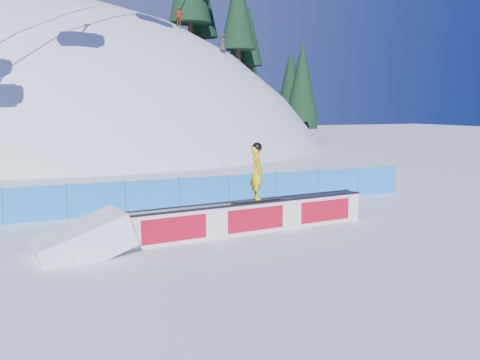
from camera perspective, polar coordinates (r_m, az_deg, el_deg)
name	(u,v)px	position (r m, az deg, el deg)	size (l,w,h in m)	color
ground	(193,241)	(15.55, -5.02, -6.45)	(160.00, 160.00, 0.00)	white
snow_hill	(65,317)	(60.56, -18.16, -13.70)	(64.00, 64.00, 64.00)	white
treeline	(274,62)	(63.16, 3.67, 12.49)	(21.85, 12.09, 19.66)	#322214
safety_fence	(153,196)	(19.66, -9.29, -1.72)	(22.05, 0.05, 1.30)	blue
rail_box	(252,217)	(16.38, 1.24, -3.95)	(8.19, 1.43, 0.98)	white
snow_ramp	(83,255)	(14.60, -16.36, -7.70)	(2.36, 1.57, 0.88)	white
snowboarder	(257,172)	(16.25, 1.81, 0.86)	(1.73, 0.68, 1.78)	black
distant_skiers	(77,15)	(45.97, -16.95, 16.52)	(22.19, 11.76, 7.02)	black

